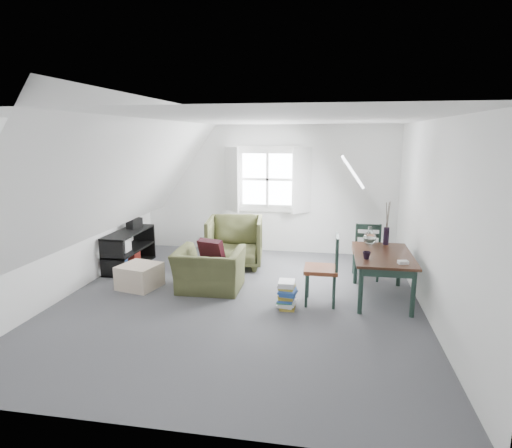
% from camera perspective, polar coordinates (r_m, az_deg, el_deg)
% --- Properties ---
extents(floor, '(5.50, 5.50, 0.00)m').
position_cam_1_polar(floor, '(6.15, -2.30, -10.20)').
color(floor, '#4B4C50').
rests_on(floor, ground).
extents(ceiling, '(5.50, 5.50, 0.00)m').
position_cam_1_polar(ceiling, '(5.71, -2.51, 13.78)').
color(ceiling, white).
rests_on(ceiling, wall_back).
extents(wall_back, '(5.00, 0.00, 5.00)m').
position_cam_1_polar(wall_back, '(8.47, 1.57, 4.65)').
color(wall_back, white).
rests_on(wall_back, ground).
extents(wall_front, '(5.00, 0.00, 5.00)m').
position_cam_1_polar(wall_front, '(3.25, -12.87, -7.37)').
color(wall_front, white).
rests_on(wall_front, ground).
extents(wall_left, '(0.00, 5.50, 5.50)m').
position_cam_1_polar(wall_left, '(6.78, -23.53, 1.89)').
color(wall_left, white).
rests_on(wall_left, ground).
extents(wall_right, '(0.00, 5.50, 5.50)m').
position_cam_1_polar(wall_right, '(5.81, 22.46, 0.47)').
color(wall_right, white).
rests_on(wall_right, ground).
extents(slope_left, '(3.19, 5.50, 4.48)m').
position_cam_1_polar(slope_left, '(6.24, -16.57, 6.47)').
color(slope_left, white).
rests_on(slope_left, wall_left).
extents(slope_right, '(3.19, 5.50, 4.48)m').
position_cam_1_polar(slope_right, '(5.60, 13.32, 6.09)').
color(slope_right, white).
rests_on(slope_right, wall_right).
extents(dormer_window, '(1.71, 0.35, 1.30)m').
position_cam_1_polar(dormer_window, '(8.38, 1.50, 5.95)').
color(dormer_window, white).
rests_on(dormer_window, wall_back).
extents(skylight, '(0.35, 0.75, 0.47)m').
position_cam_1_polar(skylight, '(6.90, 12.72, 6.88)').
color(skylight, white).
rests_on(skylight, slope_right).
extents(armchair_near, '(0.99, 0.87, 0.64)m').
position_cam_1_polar(armchair_near, '(6.58, -6.17, -8.74)').
color(armchair_near, '#444829').
rests_on(armchair_near, floor).
extents(armchair_far, '(1.07, 1.09, 0.89)m').
position_cam_1_polar(armchair_far, '(7.73, -2.80, -5.55)').
color(armchair_far, '#444829').
rests_on(armchair_far, floor).
extents(throw_pillow, '(0.45, 0.34, 0.41)m').
position_cam_1_polar(throw_pillow, '(6.55, -5.92, -3.70)').
color(throw_pillow, '#340E16').
rests_on(throw_pillow, armchair_near).
extents(ottoman, '(0.65, 0.65, 0.36)m').
position_cam_1_polar(ottoman, '(6.83, -15.24, -6.72)').
color(ottoman, '#C6AF96').
rests_on(ottoman, floor).
extents(dining_table, '(0.80, 1.33, 0.66)m').
position_cam_1_polar(dining_table, '(6.30, 16.53, -4.59)').
color(dining_table, black).
rests_on(dining_table, floor).
extents(demijohn, '(0.20, 0.20, 0.28)m').
position_cam_1_polar(demijohn, '(6.67, 14.93, -1.80)').
color(demijohn, silver).
rests_on(demijohn, dining_table).
extents(vase_twigs, '(0.08, 0.09, 0.66)m').
position_cam_1_polar(vase_twigs, '(6.79, 16.97, -1.42)').
color(vase_twigs, black).
rests_on(vase_twigs, dining_table).
extents(cup, '(0.11, 0.11, 0.10)m').
position_cam_1_polar(cup, '(5.97, 14.50, -4.52)').
color(cup, black).
rests_on(cup, dining_table).
extents(paper_box, '(0.14, 0.11, 0.04)m').
position_cam_1_polar(paper_box, '(5.87, 19.01, -4.84)').
color(paper_box, white).
rests_on(paper_box, dining_table).
extents(dining_chair_far, '(0.44, 0.44, 0.94)m').
position_cam_1_polar(dining_chair_far, '(7.14, 14.52, -3.28)').
color(dining_chair_far, brown).
rests_on(dining_chair_far, floor).
extents(dining_chair_near, '(0.46, 0.46, 0.97)m').
position_cam_1_polar(dining_chair_near, '(5.97, 9.05, -5.84)').
color(dining_chair_near, brown).
rests_on(dining_chair_near, floor).
extents(media_shelf, '(0.42, 1.27, 0.65)m').
position_cam_1_polar(media_shelf, '(7.87, -16.65, -3.51)').
color(media_shelf, black).
rests_on(media_shelf, floor).
extents(electronics_box, '(0.25, 0.29, 0.20)m').
position_cam_1_polar(electronics_box, '(8.02, -15.91, 0.06)').
color(electronics_box, black).
rests_on(electronics_box, media_shelf).
extents(magazine_stack, '(0.28, 0.33, 0.38)m').
position_cam_1_polar(magazine_stack, '(5.85, 4.13, -9.40)').
color(magazine_stack, '#B29933').
rests_on(magazine_stack, floor).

